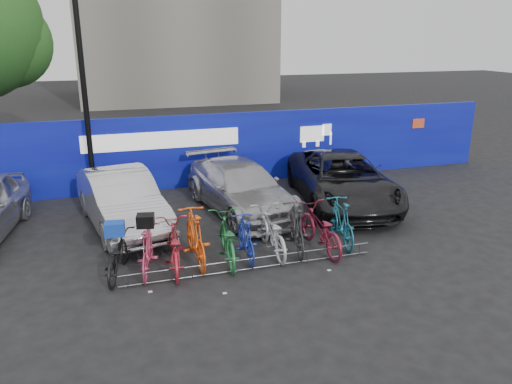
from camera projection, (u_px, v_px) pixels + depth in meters
name	position (u px, v px, depth m)	size (l,w,h in m)	color
ground	(244.00, 259.00, 11.33)	(100.00, 100.00, 0.00)	black
hoarding	(194.00, 151.00, 16.42)	(22.00, 0.18, 2.40)	#0A0A8F
lamppost	(84.00, 93.00, 14.34)	(0.25, 0.50, 6.11)	black
bike_rack	(252.00, 264.00, 10.73)	(5.60, 0.03, 0.30)	#595B60
car_1	(122.00, 200.00, 13.00)	(1.58, 4.52, 1.49)	#B1B1B6
car_2	(240.00, 187.00, 14.25)	(1.96, 4.82, 1.40)	#A2A2A7
car_3	(342.00, 180.00, 14.83)	(2.49, 5.39, 1.50)	black
bike_0	(117.00, 256.00, 10.42)	(0.61, 1.75, 0.92)	black
bike_1	(148.00, 250.00, 10.55)	(0.49, 1.75, 1.05)	#BF3B5D
bike_2	(174.00, 247.00, 10.69)	(0.69, 1.98, 1.04)	#B22231
bike_3	(195.00, 237.00, 11.00)	(0.57, 2.03, 1.22)	#FE5B13
bike_4	(227.00, 239.00, 11.10)	(0.70, 2.01, 1.06)	#217137
bike_5	(246.00, 238.00, 11.22)	(0.47, 1.65, 0.99)	#1B2FA1
bike_6	(271.00, 232.00, 11.51)	(0.69, 1.98, 1.04)	#B8BAC1
bike_7	(296.00, 228.00, 11.62)	(0.53, 1.88, 1.13)	#28272A
bike_8	(320.00, 229.00, 11.64)	(0.71, 2.04, 1.07)	maroon
bike_9	(341.00, 222.00, 12.03)	(0.52, 1.86, 1.12)	#196377
cargo_crate	(115.00, 229.00, 10.23)	(0.40, 0.30, 0.28)	#133BAF
cargo_topcase	(146.00, 221.00, 10.35)	(0.36, 0.32, 0.26)	black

